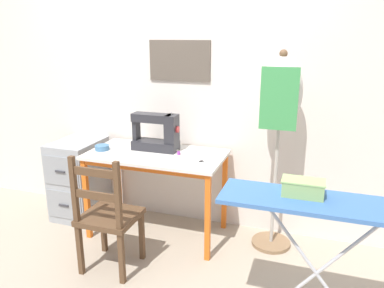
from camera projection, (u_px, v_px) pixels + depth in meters
The scene contains 12 objects.
ground_plane at pixel (143, 250), 3.07m from camera, with size 14.00×14.00×0.00m, color tan.
wall_back at pixel (171, 84), 3.33m from camera, with size 10.00×0.07×2.55m.
sewing_table at pixel (156, 163), 3.15m from camera, with size 1.15×0.61×0.74m.
sewing_machine at pixel (158, 133), 3.18m from camera, with size 0.41×0.16×0.34m.
fabric_bowl at pixel (102, 147), 3.22m from camera, with size 0.12×0.12×0.04m.
scissors at pixel (204, 163), 2.90m from camera, with size 0.13×0.12×0.01m.
thread_spool_near_machine at pixel (179, 152), 3.09m from camera, with size 0.03×0.03×0.04m.
wooden_chair at pixel (108, 217), 2.72m from camera, with size 0.40×0.38×0.91m.
filing_cabinet at pixel (80, 178), 3.59m from camera, with size 0.39×0.54×0.74m.
dress_form at pixel (280, 106), 2.82m from camera, with size 0.32×0.32×1.60m.
ironing_board at pixel (323, 210), 1.98m from camera, with size 1.10×0.33×0.87m.
storage_box at pixel (303, 188), 2.02m from camera, with size 0.23×0.13×0.09m.
Camera 1 is at (1.24, -2.43, 1.70)m, focal length 35.00 mm.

